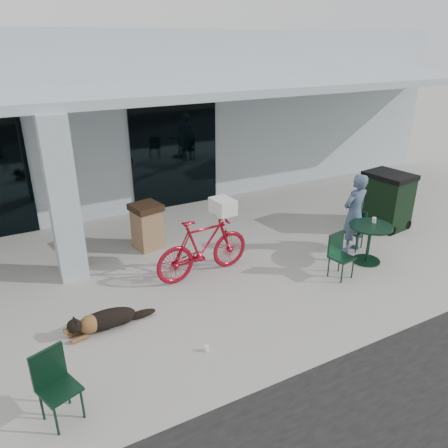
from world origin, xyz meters
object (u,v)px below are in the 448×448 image
dog (106,318)px  cafe_chair_near (59,389)px  person (354,213)px  cafe_table_far (369,244)px  trash_receptacle (147,226)px  cafe_chair_far_a (342,257)px  cafe_chair_far_b (354,231)px  bicycle (203,247)px  wheeled_bin (386,200)px

dog → cafe_chair_near: size_ratio=1.17×
person → dog: bearing=-3.6°
dog → cafe_table_far: 5.35m
person → trash_receptacle: person is taller
cafe_table_far → trash_receptacle: 4.69m
cafe_table_far → cafe_chair_far_a: cafe_chair_far_a is taller
cafe_chair_far_a → cafe_chair_far_b: size_ratio=1.05×
bicycle → trash_receptacle: bicycle is taller
bicycle → cafe_chair_near: size_ratio=2.13×
trash_receptacle → cafe_chair_near: bearing=-121.7°
bicycle → person: person is taller
bicycle → trash_receptacle: bearing=13.1°
cafe_table_far → person: (0.07, 0.55, 0.46)m
bicycle → wheeled_bin: wheeled_bin is taller
bicycle → cafe_chair_far_a: 2.65m
cafe_table_far → cafe_chair_far_b: bearing=74.5°
cafe_chair_near → wheeled_bin: wheeled_bin is taller
cafe_table_far → person: person is taller
cafe_chair_near → trash_receptacle: size_ratio=0.92×
trash_receptacle → cafe_table_far: bearing=-36.5°
cafe_chair_far_a → bicycle: bearing=140.2°
dog → cafe_chair_far_a: size_ratio=1.24×
dog → person: bearing=-5.0°
cafe_chair_far_a → wheeled_bin: 3.05m
bicycle → cafe_chair_near: 3.86m
cafe_chair_far_b → person: person is taller
person → wheeled_bin: person is taller
cafe_table_far → cafe_chair_far_b: cafe_chair_far_b is taller
dog → trash_receptacle: (1.57, 2.48, 0.33)m
person → cafe_chair_far_a: bearing=31.7°
cafe_table_far → person: size_ratio=0.50×
cafe_chair_far_b → cafe_chair_far_a: bearing=-75.4°
cafe_table_far → wheeled_bin: (1.75, 1.19, 0.27)m
bicycle → dog: bearing=106.0°
cafe_chair_near → cafe_table_far: cafe_chair_near is taller
bicycle → wheeled_bin: 4.97m
bicycle → trash_receptacle: size_ratio=1.96×
trash_receptacle → wheeled_bin: 5.74m
cafe_chair_near → trash_receptacle: trash_receptacle is taller
wheeled_bin → cafe_chair_far_a: bearing=-159.5°
cafe_chair_far_a → cafe_chair_far_b: 1.39m
person → wheeled_bin: 1.81m
cafe_chair_far_b → wheeled_bin: bearing=87.7°
cafe_chair_near → trash_receptacle: (2.50, 4.04, 0.04)m
trash_receptacle → bicycle: bearing=-72.0°
cafe_chair_far_a → person: (1.00, 0.78, 0.43)m
cafe_chair_far_b → person: (-0.10, -0.06, 0.45)m
cafe_table_far → dog: bearing=176.7°
cafe_chair_near → wheeled_bin: 8.38m
cafe_chair_near → cafe_chair_far_b: size_ratio=1.11×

